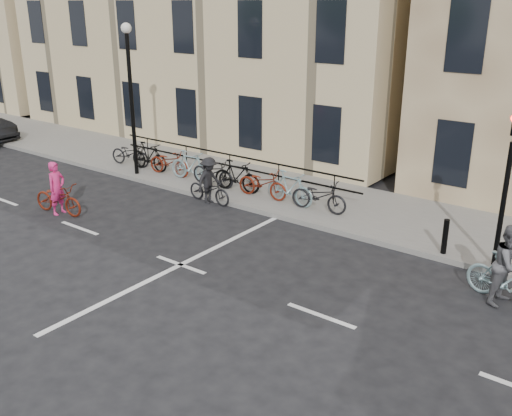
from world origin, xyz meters
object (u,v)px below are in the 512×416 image
Objects in this scene: traffic_light at (508,172)px; cyclist_grey at (508,272)px; cyclist_dark at (209,185)px; cyclist_pink at (58,196)px; lamp_post at (130,81)px.

traffic_light is 2.38m from cyclist_grey.
traffic_light reaches higher than cyclist_dark.
cyclist_pink is (-11.69, -3.95, -1.89)m from traffic_light.
traffic_light is 2.06× the size of cyclist_grey.
cyclist_pink is at bearing -161.34° from traffic_light.
traffic_light is 12.74m from lamp_post.
traffic_light is 0.74× the size of lamp_post.
cyclist_dark is (2.99, 3.51, 0.03)m from cyclist_pink.
cyclist_pink is (1.01, -4.01, -2.93)m from lamp_post.
cyclist_grey is at bearing -94.55° from cyclist_dark.
lamp_post is 3.10× the size of cyclist_dark.
traffic_light is at bearing 35.74° from cyclist_grey.
cyclist_grey is at bearing -66.85° from traffic_light.
lamp_post is 5.06m from cyclist_pink.
traffic_light is 8.91m from cyclist_dark.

